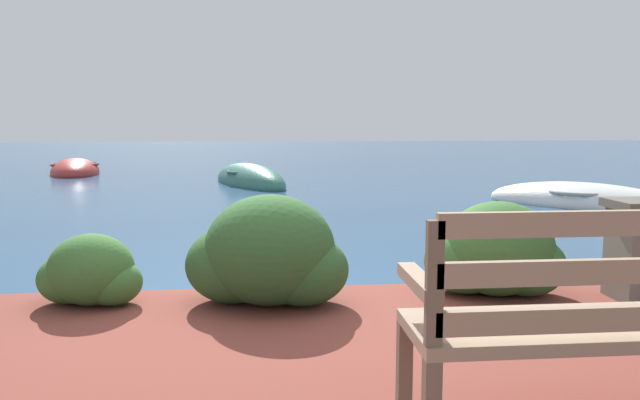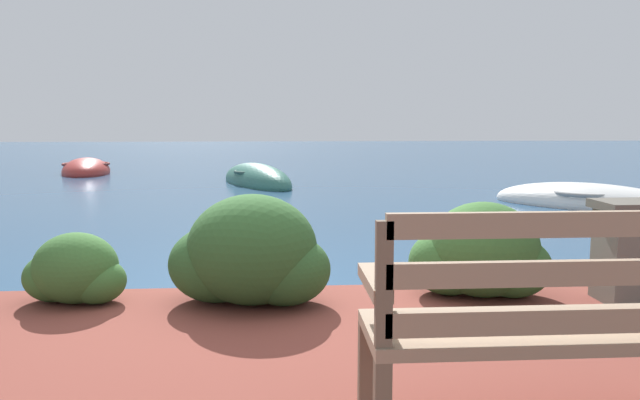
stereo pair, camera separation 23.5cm
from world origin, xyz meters
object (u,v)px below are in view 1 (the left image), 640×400
at_px(rowboat_nearest, 581,202).
at_px(rowboat_far, 75,172).
at_px(rowboat_mid, 250,182).
at_px(park_bench, 588,318).

height_order(rowboat_nearest, rowboat_far, rowboat_far).
distance_m(rowboat_mid, rowboat_far, 5.84).
height_order(rowboat_nearest, rowboat_mid, rowboat_mid).
bearing_deg(rowboat_far, rowboat_mid, -136.79).
relative_size(park_bench, rowboat_far, 0.48).
relative_size(park_bench, rowboat_nearest, 0.43).
height_order(park_bench, rowboat_far, park_bench).
distance_m(park_bench, rowboat_mid, 12.22).
bearing_deg(park_bench, rowboat_far, 117.44).
bearing_deg(park_bench, rowboat_nearest, 67.02).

